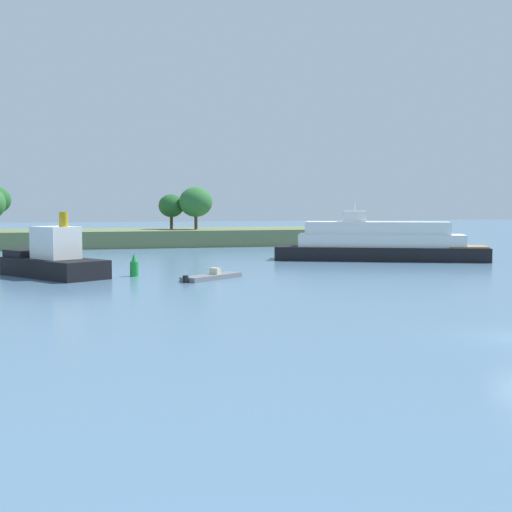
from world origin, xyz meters
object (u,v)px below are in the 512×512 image
object	(u,v)px
tugboat	(53,260)
channel_buoy_green	(134,266)
small_motorboat	(211,277)
white_riverboat	(380,244)

from	to	relation	value
tugboat	channel_buoy_green	xyz separation A→B (m)	(6.41, -1.36, -0.57)
channel_buoy_green	tugboat	bearing A→B (deg)	168.06
small_motorboat	tugboat	bearing A→B (deg)	156.27
small_motorboat	channel_buoy_green	distance (m)	6.90
tugboat	channel_buoy_green	bearing A→B (deg)	-11.94
white_riverboat	tugboat	world-z (taller)	white_riverboat
tugboat	channel_buoy_green	size ratio (longest dim) A/B	5.55
white_riverboat	tugboat	size ratio (longest dim) A/B	2.07
small_motorboat	channel_buoy_green	bearing A→B (deg)	145.04
white_riverboat	channel_buoy_green	distance (m)	28.22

